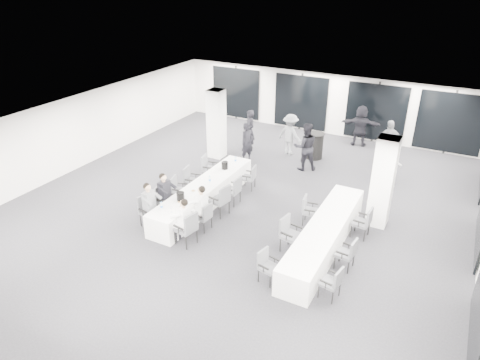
{
  "coord_description": "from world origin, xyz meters",
  "views": [
    {
      "loc": [
        5.78,
        -10.84,
        7.02
      ],
      "look_at": [
        0.1,
        -0.2,
        1.04
      ],
      "focal_mm": 32.0,
      "sensor_mm": 36.0,
      "label": 1
    }
  ],
  "objects_px": {
    "chair_main_left_far": "(208,167)",
    "chair_side_left_mid": "(289,232)",
    "chair_main_left_near": "(147,209)",
    "standing_guest_g": "(250,128)",
    "standing_guest_a": "(247,140)",
    "chair_main_left_fourth": "(191,179)",
    "standing_guest_c": "(290,132)",
    "ice_bucket_far": "(225,165)",
    "chair_main_left_mid": "(178,189)",
    "chair_main_right_far": "(250,176)",
    "banquet_table_side": "(324,236)",
    "chair_side_right_mid": "(348,252)",
    "standing_guest_f": "(361,123)",
    "chair_side_right_far": "(364,221)",
    "chair_side_left_near": "(267,264)",
    "chair_main_right_second": "(205,215)",
    "standing_guest_e": "(389,159)",
    "cocktail_table": "(315,146)",
    "chair_main_right_mid": "(221,199)",
    "chair_main_left_second": "(162,199)",
    "standing_guest_d": "(389,139)",
    "banquet_table_main": "(204,195)",
    "chair_main_right_near": "(188,227)",
    "chair_side_left_far": "(308,209)",
    "chair_side_right_near": "(333,281)",
    "chair_main_right_fourth": "(234,189)",
    "standing_guest_h": "(393,160)",
    "standing_guest_b": "(305,144)",
    "ice_bucket_near": "(181,196)"
  },
  "relations": [
    {
      "from": "chair_main_right_mid",
      "to": "ice_bucket_far",
      "type": "relative_size",
      "value": 3.98
    },
    {
      "from": "cocktail_table",
      "to": "chair_side_left_near",
      "type": "height_order",
      "value": "cocktail_table"
    },
    {
      "from": "chair_main_left_fourth",
      "to": "standing_guest_f",
      "type": "bearing_deg",
      "value": 140.65
    },
    {
      "from": "chair_main_left_near",
      "to": "chair_side_left_mid",
      "type": "bearing_deg",
      "value": 109.88
    },
    {
      "from": "chair_main_right_fourth",
      "to": "ice_bucket_near",
      "type": "bearing_deg",
      "value": 155.08
    },
    {
      "from": "chair_main_left_second",
      "to": "ice_bucket_far",
      "type": "distance_m",
      "value": 2.65
    },
    {
      "from": "banquet_table_side",
      "to": "standing_guest_f",
      "type": "bearing_deg",
      "value": 97.62
    },
    {
      "from": "chair_main_left_mid",
      "to": "standing_guest_g",
      "type": "relative_size",
      "value": 0.47
    },
    {
      "from": "standing_guest_b",
      "to": "ice_bucket_near",
      "type": "relative_size",
      "value": 7.91
    },
    {
      "from": "chair_main_left_far",
      "to": "ice_bucket_far",
      "type": "distance_m",
      "value": 0.92
    },
    {
      "from": "chair_side_right_far",
      "to": "chair_side_left_near",
      "type": "bearing_deg",
      "value": 155.44
    },
    {
      "from": "standing_guest_d",
      "to": "banquet_table_side",
      "type": "bearing_deg",
      "value": 55.67
    },
    {
      "from": "chair_main_left_near",
      "to": "standing_guest_g",
      "type": "xyz_separation_m",
      "value": [
        -0.02,
        6.79,
        0.44
      ]
    },
    {
      "from": "chair_side_right_near",
      "to": "chair_side_right_mid",
      "type": "relative_size",
      "value": 0.97
    },
    {
      "from": "chair_main_left_near",
      "to": "chair_main_right_near",
      "type": "xyz_separation_m",
      "value": [
        1.67,
        -0.31,
        0.03
      ]
    },
    {
      "from": "cocktail_table",
      "to": "chair_main_left_fourth",
      "type": "bearing_deg",
      "value": -118.58
    },
    {
      "from": "chair_side_right_mid",
      "to": "standing_guest_f",
      "type": "bearing_deg",
      "value": 17.52
    },
    {
      "from": "standing_guest_a",
      "to": "banquet_table_main",
      "type": "bearing_deg",
      "value": -149.21
    },
    {
      "from": "chair_main_left_fourth",
      "to": "chair_side_left_mid",
      "type": "xyz_separation_m",
      "value": [
        4.23,
        -1.49,
        0.02
      ]
    },
    {
      "from": "chair_main_left_near",
      "to": "chair_main_left_mid",
      "type": "height_order",
      "value": "chair_main_left_near"
    },
    {
      "from": "standing_guest_a",
      "to": "chair_main_left_fourth",
      "type": "bearing_deg",
      "value": -162.57
    },
    {
      "from": "standing_guest_c",
      "to": "chair_main_right_fourth",
      "type": "bearing_deg",
      "value": 103.7
    },
    {
      "from": "banquet_table_main",
      "to": "chair_side_left_near",
      "type": "distance_m",
      "value": 4.23
    },
    {
      "from": "standing_guest_d",
      "to": "chair_main_right_near",
      "type": "bearing_deg",
      "value": 34.81
    },
    {
      "from": "chair_side_right_mid",
      "to": "standing_guest_h",
      "type": "relative_size",
      "value": 0.47
    },
    {
      "from": "ice_bucket_far",
      "to": "standing_guest_e",
      "type": "bearing_deg",
      "value": 32.04
    },
    {
      "from": "chair_side_left_mid",
      "to": "ice_bucket_far",
      "type": "relative_size",
      "value": 3.87
    },
    {
      "from": "chair_side_left_mid",
      "to": "chair_side_left_far",
      "type": "bearing_deg",
      "value": -170.75
    },
    {
      "from": "standing_guest_f",
      "to": "chair_main_left_mid",
      "type": "bearing_deg",
      "value": 51.5
    },
    {
      "from": "standing_guest_d",
      "to": "standing_guest_f",
      "type": "relative_size",
      "value": 0.98
    },
    {
      "from": "standing_guest_d",
      "to": "ice_bucket_far",
      "type": "height_order",
      "value": "standing_guest_d"
    },
    {
      "from": "chair_main_left_far",
      "to": "chair_side_left_mid",
      "type": "distance_m",
      "value": 4.98
    },
    {
      "from": "standing_guest_f",
      "to": "standing_guest_g",
      "type": "bearing_deg",
      "value": 22.66
    },
    {
      "from": "chair_main_right_fourth",
      "to": "chair_main_right_far",
      "type": "distance_m",
      "value": 1.22
    },
    {
      "from": "chair_main_right_second",
      "to": "chair_side_left_mid",
      "type": "bearing_deg",
      "value": -79.57
    },
    {
      "from": "chair_main_left_near",
      "to": "chair_side_left_mid",
      "type": "height_order",
      "value": "chair_side_left_mid"
    },
    {
      "from": "banquet_table_side",
      "to": "chair_main_left_mid",
      "type": "distance_m",
      "value": 5.07
    },
    {
      "from": "chair_side_right_near",
      "to": "standing_guest_f",
      "type": "height_order",
      "value": "standing_guest_f"
    },
    {
      "from": "chair_main_left_far",
      "to": "chair_side_left_far",
      "type": "xyz_separation_m",
      "value": [
        4.24,
        -1.09,
        -0.04
      ]
    },
    {
      "from": "standing_guest_b",
      "to": "ice_bucket_near",
      "type": "height_order",
      "value": "standing_guest_b"
    },
    {
      "from": "chair_main_right_fourth",
      "to": "standing_guest_d",
      "type": "bearing_deg",
      "value": -31.05
    },
    {
      "from": "chair_main_right_near",
      "to": "standing_guest_e",
      "type": "bearing_deg",
      "value": -21.29
    },
    {
      "from": "chair_main_right_mid",
      "to": "chair_side_right_near",
      "type": "bearing_deg",
      "value": -106.56
    },
    {
      "from": "chair_main_left_mid",
      "to": "chair_main_right_far",
      "type": "relative_size",
      "value": 1.06
    },
    {
      "from": "banquet_table_side",
      "to": "chair_main_left_far",
      "type": "distance_m",
      "value": 5.48
    },
    {
      "from": "chair_main_left_mid",
      "to": "standing_guest_d",
      "type": "xyz_separation_m",
      "value": [
        5.43,
        6.63,
        0.47
      ]
    },
    {
      "from": "standing_guest_c",
      "to": "ice_bucket_far",
      "type": "bearing_deg",
      "value": 91.86
    },
    {
      "from": "cocktail_table",
      "to": "chair_main_right_mid",
      "type": "bearing_deg",
      "value": -100.28
    },
    {
      "from": "chair_side_left_near",
      "to": "chair_side_right_far",
      "type": "distance_m",
      "value": 3.47
    },
    {
      "from": "chair_main_left_mid",
      "to": "standing_guest_h",
      "type": "bearing_deg",
      "value": 115.3
    }
  ]
}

